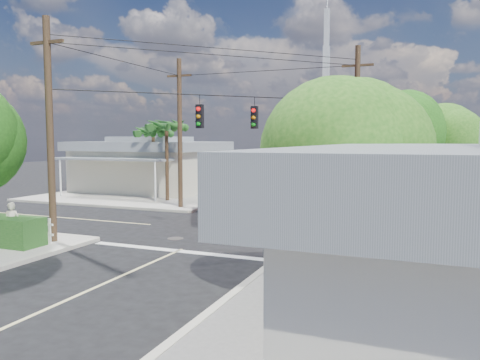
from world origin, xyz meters
The scene contains 16 objects.
ground centered at (0.00, 0.00, 0.00)m, with size 120.00×120.00×0.00m, color black.
sidewalk_ne centered at (10.88, 10.88, 0.07)m, with size 14.12×14.12×0.14m.
sidewalk_nw centered at (-10.88, 10.88, 0.07)m, with size 14.12×14.12×0.14m.
road_markings centered at (0.00, -1.47, 0.01)m, with size 32.00×32.00×0.01m.
building_nw centered at (-12.00, 12.46, 2.22)m, with size 10.80×10.20×4.30m.
radio_tower centered at (0.50, 20.00, 5.64)m, with size 0.80×0.80×17.00m.
tree_ne_front centered at (7.21, 6.76, 4.77)m, with size 4.21×4.14×6.66m.
tree_ne_back centered at (9.81, 8.96, 4.19)m, with size 3.77×3.66×5.82m.
tree_se centered at (7.01, -7.24, 4.04)m, with size 3.67×3.54×5.62m.
palm_nw_front centered at (-7.50, 7.50, 5.04)m, with size 3.01×3.08×5.59m.
palm_nw_back centered at (-9.50, 9.00, 4.67)m, with size 3.01×3.08×5.19m.
utility_poles centered at (-1.58, 1.60, 4.67)m, with size 12.00×10.68×9.00m.
vending_boxes centered at (6.50, 6.20, 0.69)m, with size 1.90×0.50×1.10m.
delivery_truck centered at (0.08, 2.39, 1.78)m, with size 5.85×8.23×3.50m.
parked_car centered at (10.61, 3.41, 0.72)m, with size 2.38×5.17×1.44m, color silver.
pedestrian centered at (-6.29, -6.23, 0.96)m, with size 0.60×0.39×1.64m, color beige.
Camera 1 is at (8.74, -19.59, 4.24)m, focal length 35.00 mm.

